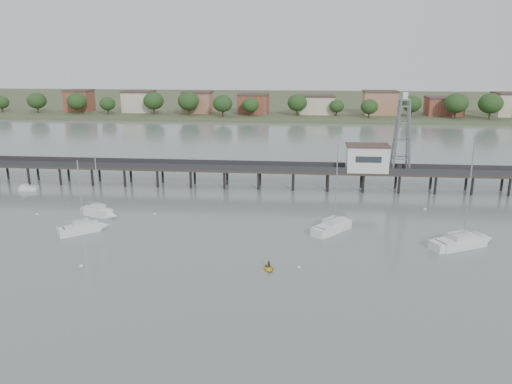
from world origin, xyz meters
TOP-DOWN VIEW (x-y plane):
  - ground_plane at (0.00, 0.00)m, footprint 500.00×500.00m
  - pier at (0.00, 60.00)m, footprint 150.00×5.00m
  - pier_building at (25.00, 60.00)m, footprint 8.40×5.40m
  - lattice_tower at (31.50, 60.00)m, footprint 3.20×3.20m
  - sailboat_c at (18.07, 35.99)m, footprint 7.54×8.45m
  - sailboat_b at (-21.31, 38.46)m, footprint 6.77×3.99m
  - sailboat_d at (36.43, 30.70)m, footprint 10.04×7.04m
  - sailboat_f at (-20.59, 31.07)m, footprint 6.80×6.16m
  - white_tender at (-42.72, 53.30)m, footprint 3.66×1.72m
  - yellow_dinghy at (8.26, 19.48)m, footprint 1.74×0.90m
  - dinghy_occupant at (8.26, 19.48)m, footprint 0.48×1.06m
  - mooring_buoys at (-3.09, 32.97)m, footprint 67.40×30.05m
  - far_shore at (0.36, 239.58)m, footprint 500.00×170.00m

SIDE VIEW (x-z plane):
  - ground_plane at x=0.00m, z-range 0.00..0.00m
  - yellow_dinghy at x=8.26m, z-range -1.17..1.17m
  - dinghy_occupant at x=8.26m, z-range -0.12..0.12m
  - mooring_buoys at x=-3.09m, z-range -0.12..0.28m
  - white_tender at x=-42.72m, z-range -0.27..1.12m
  - sailboat_d at x=36.43m, z-range -7.41..8.66m
  - sailboat_c at x=18.07m, z-range -6.61..7.88m
  - sailboat_f at x=-20.59m, z-range -5.29..6.59m
  - sailboat_b at x=-21.31m, z-range -4.81..6.12m
  - far_shore at x=0.36m, z-range -4.25..6.15m
  - pier at x=0.00m, z-range 1.04..6.54m
  - pier_building at x=25.00m, z-range 4.02..9.32m
  - lattice_tower at x=31.50m, z-range 3.35..18.85m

